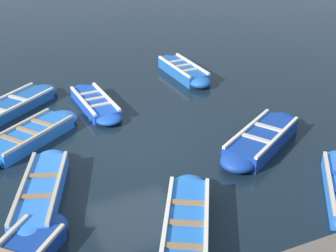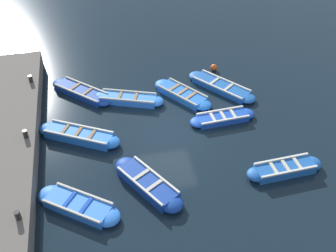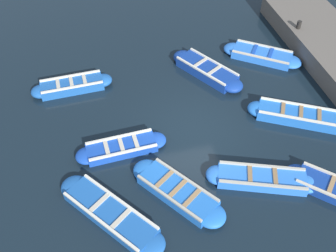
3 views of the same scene
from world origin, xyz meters
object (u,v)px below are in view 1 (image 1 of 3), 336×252
object	(u,v)px
boat_end_of_row	(41,192)
boat_alongside	(8,108)
boat_mid_row	(186,232)
boat_outer_right	(183,71)
boat_outer_left	(262,140)
boat_centre	(95,103)
boat_broadside	(29,137)

from	to	relation	value
boat_end_of_row	boat_alongside	world-z (taller)	boat_end_of_row
boat_mid_row	boat_alongside	distance (m)	7.74
boat_outer_right	boat_outer_left	world-z (taller)	boat_outer_left
boat_centre	boat_outer_left	xyz separation A→B (m)	(4.13, 3.32, 0.05)
boat_centre	boat_broadside	distance (m)	2.62
boat_outer_left	boat_mid_row	size ratio (longest dim) A/B	0.93
boat_centre	boat_outer_left	world-z (taller)	boat_outer_left
boat_centre	boat_outer_left	bearing A→B (deg)	38.77
boat_mid_row	boat_outer_right	bearing A→B (deg)	154.69
boat_outer_right	boat_outer_left	xyz separation A→B (m)	(5.53, -0.38, 0.01)
boat_end_of_row	boat_alongside	size ratio (longest dim) A/B	0.98
boat_end_of_row	boat_mid_row	xyz separation A→B (m)	(2.49, 2.29, 0.03)
boat_alongside	boat_broadside	bearing A→B (deg)	6.92
boat_mid_row	boat_outer_left	bearing A→B (deg)	126.11
boat_outer_left	boat_outer_right	bearing A→B (deg)	176.12
boat_centre	boat_mid_row	size ratio (longest dim) A/B	0.85
boat_broadside	boat_alongside	distance (m)	2.15
boat_end_of_row	boat_broadside	world-z (taller)	boat_end_of_row
boat_outer_right	boat_mid_row	bearing A→B (deg)	-25.31
boat_outer_right	boat_end_of_row	bearing A→B (deg)	-47.74
boat_end_of_row	boat_mid_row	distance (m)	3.39
boat_mid_row	boat_end_of_row	bearing A→B (deg)	-137.38
boat_centre	boat_mid_row	world-z (taller)	boat_mid_row
boat_outer_left	boat_alongside	size ratio (longest dim) A/B	0.95
boat_centre	boat_outer_left	size ratio (longest dim) A/B	0.92
boat_end_of_row	boat_outer_left	world-z (taller)	boat_outer_left
boat_broadside	boat_outer_left	bearing A→B (deg)	63.74
boat_centre	boat_mid_row	bearing A→B (deg)	-0.89
boat_centre	boat_outer_right	bearing A→B (deg)	110.77
boat_end_of_row	boat_mid_row	world-z (taller)	boat_mid_row
boat_centre	boat_alongside	xyz separation A→B (m)	(-0.74, -2.48, -0.00)
boat_outer_right	boat_mid_row	size ratio (longest dim) A/B	0.87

